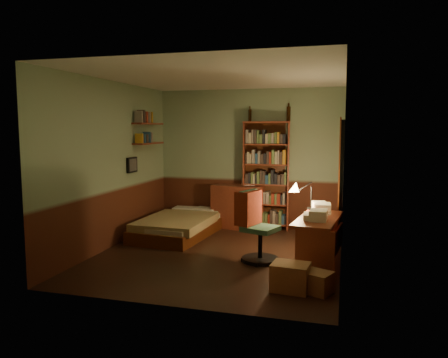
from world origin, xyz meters
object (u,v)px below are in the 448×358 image
(bookshelf, at_px, (266,176))
(dresser, at_px, (237,207))
(cardboard_box_a, at_px, (290,277))
(desk_lamp, at_px, (311,189))
(cardboard_box_b, at_px, (316,282))
(office_chair, at_px, (260,228))
(desk, at_px, (318,242))
(bed, at_px, (180,219))
(mini_stereo, at_px, (248,181))

(bookshelf, bearing_deg, dresser, -177.09)
(cardboard_box_a, bearing_deg, desk_lamp, 86.60)
(dresser, distance_m, bookshelf, 0.80)
(desk_lamp, xyz_separation_m, cardboard_box_b, (0.19, -1.64, -0.85))
(bookshelf, xyz_separation_m, office_chair, (0.29, -2.05, -0.51))
(desk_lamp, distance_m, cardboard_box_a, 1.84)
(dresser, xyz_separation_m, bookshelf, (0.52, 0.08, 0.59))
(desk, xyz_separation_m, desk_lamp, (-0.14, 0.62, 0.64))
(desk, distance_m, cardboard_box_b, 1.04)
(cardboard_box_a, height_order, cardboard_box_b, cardboard_box_a)
(dresser, xyz_separation_m, cardboard_box_a, (1.36, -2.96, -0.25))
(bookshelf, bearing_deg, cardboard_box_b, -76.04)
(desk_lamp, distance_m, office_chair, 1.04)
(desk, bearing_deg, desk_lamp, 109.91)
(bed, bearing_deg, bookshelf, 37.75)
(bookshelf, distance_m, desk_lamp, 1.68)
(bookshelf, relative_size, desk, 1.61)
(bookshelf, height_order, cardboard_box_a, bookshelf)
(dresser, xyz_separation_m, mini_stereo, (0.18, 0.12, 0.47))
(bookshelf, height_order, cardboard_box_b, bookshelf)
(office_chair, xyz_separation_m, cardboard_box_a, (0.54, -1.00, -0.33))
(bed, relative_size, dresser, 2.13)
(office_chair, bearing_deg, desk_lamp, 64.29)
(mini_stereo, bearing_deg, bed, -155.69)
(mini_stereo, bearing_deg, office_chair, -90.82)
(dresser, xyz_separation_m, desk, (1.60, -1.93, -0.07))
(bed, bearing_deg, dresser, 48.25)
(office_chair, bearing_deg, bookshelf, 116.86)
(bookshelf, distance_m, desk, 2.38)
(desk_lamp, height_order, cardboard_box_a, desk_lamp)
(dresser, relative_size, desk_lamp, 1.47)
(cardboard_box_a, relative_size, cardboard_box_b, 1.23)
(desk, relative_size, office_chair, 1.28)
(bookshelf, xyz_separation_m, cardboard_box_a, (0.83, -3.05, -0.84))
(desk_lamp, distance_m, cardboard_box_b, 1.85)
(bed, distance_m, bookshelf, 1.77)
(dresser, height_order, office_chair, office_chair)
(desk, distance_m, desk_lamp, 0.90)
(bed, relative_size, office_chair, 1.99)
(desk, height_order, cardboard_box_b, desk)
(mini_stereo, xyz_separation_m, bookshelf, (0.34, -0.04, 0.12))
(bookshelf, xyz_separation_m, desk_lamp, (0.93, -1.40, -0.03))
(dresser, distance_m, cardboard_box_b, 3.39)
(bookshelf, relative_size, cardboard_box_a, 4.72)
(bed, distance_m, desk, 2.69)
(bed, distance_m, dresser, 1.17)
(bookshelf, relative_size, office_chair, 2.06)
(office_chair, relative_size, cardboard_box_a, 2.30)
(desk_lamp, xyz_separation_m, office_chair, (-0.64, -0.65, -0.49))
(desk, height_order, cardboard_box_a, desk)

